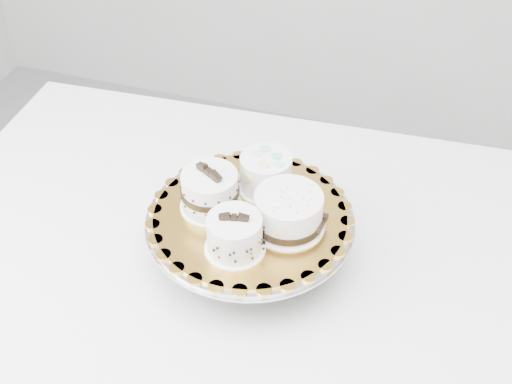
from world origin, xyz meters
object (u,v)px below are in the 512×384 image
(cake_dots, at_px, (266,172))
(cake_ribbon, at_px, (289,212))
(cake_swirl, at_px, (235,235))
(cake_stand, at_px, (250,229))
(table, at_px, (239,261))
(cake_board, at_px, (250,215))
(cake_banded, at_px, (210,192))

(cake_dots, bearing_deg, cake_ribbon, -36.38)
(cake_swirl, bearing_deg, cake_stand, 78.04)
(table, height_order, cake_stand, cake_stand)
(cake_board, distance_m, cake_swirl, 0.10)
(table, height_order, cake_banded, cake_banded)
(cake_banded, bearing_deg, cake_swirl, -19.82)
(cake_board, bearing_deg, cake_dots, 87.08)
(cake_stand, xyz_separation_m, cake_ribbon, (0.07, -0.01, 0.07))
(table, distance_m, cake_stand, 0.15)
(cake_stand, bearing_deg, cake_ribbon, -4.44)
(table, relative_size, cake_swirl, 11.94)
(cake_dots, bearing_deg, cake_swirl, -75.66)
(cake_swirl, xyz_separation_m, cake_banded, (-0.08, 0.09, 0.00))
(cake_swirl, bearing_deg, table, 94.58)
(cake_stand, bearing_deg, cake_dots, 87.08)
(cake_board, xyz_separation_m, cake_swirl, (0.00, -0.09, 0.04))
(cake_board, bearing_deg, cake_ribbon, -4.44)
(cake_board, height_order, cake_ribbon, cake_ribbon)
(table, relative_size, cake_stand, 3.51)
(cake_stand, relative_size, cake_ribbon, 2.73)
(cake_stand, distance_m, cake_board, 0.04)
(cake_stand, relative_size, cake_dots, 3.24)
(table, relative_size, cake_board, 3.82)
(cake_stand, height_order, cake_banded, cake_banded)
(cake_banded, bearing_deg, cake_stand, 29.04)
(table, distance_m, cake_board, 0.18)
(cake_board, xyz_separation_m, cake_banded, (-0.08, -0.00, 0.04))
(cake_dots, relative_size, cake_ribbon, 0.84)
(table, relative_size, cake_dots, 11.37)
(cake_stand, height_order, cake_ribbon, cake_ribbon)
(table, relative_size, cake_banded, 9.72)
(cake_banded, relative_size, cake_ribbon, 0.99)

